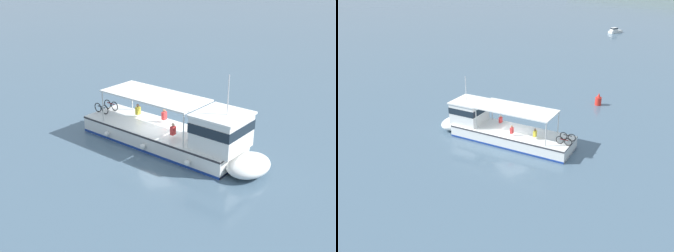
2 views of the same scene
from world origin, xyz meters
The scene contains 4 objects.
ground_plane centered at (0.00, 0.00, 0.00)m, with size 400.00×400.00×0.00m, color slate.
ferry_main centered at (-1.56, -0.85, 1.02)m, with size 12.29×9.62×5.32m.
motorboat_far_left centered at (-40.32, 50.09, 0.54)m, with size 1.55×3.68×1.26m.
channel_buoy centered at (-3.89, 13.07, 0.57)m, with size 0.70×0.70×1.40m.
Camera 2 is at (24.40, -13.52, 13.94)m, focal length 37.93 mm.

